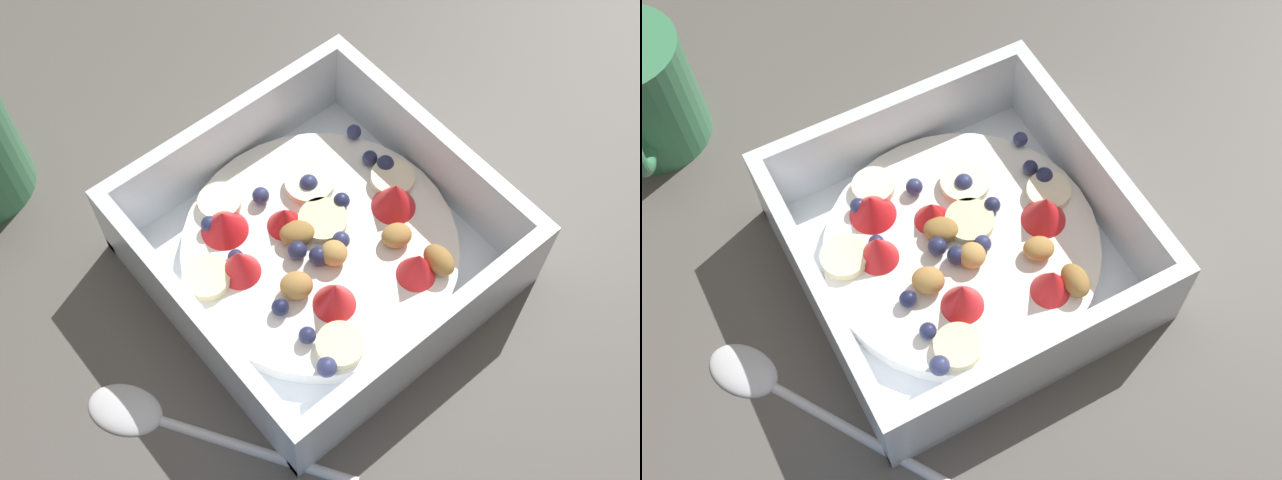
# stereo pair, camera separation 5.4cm
# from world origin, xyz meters

# --- Properties ---
(ground_plane) EXTENTS (2.40, 2.40, 0.00)m
(ground_plane) POSITION_xyz_m (0.00, 0.00, 0.00)
(ground_plane) COLOR #56514C
(fruit_bowl) EXTENTS (0.21, 0.21, 0.07)m
(fruit_bowl) POSITION_xyz_m (-0.01, -0.01, 0.02)
(fruit_bowl) COLOR white
(fruit_bowl) RESTS_ON ground
(spoon) EXTENTS (0.11, 0.16, 0.01)m
(spoon) POSITION_xyz_m (0.14, 0.02, 0.00)
(spoon) COLOR silver
(spoon) RESTS_ON ground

